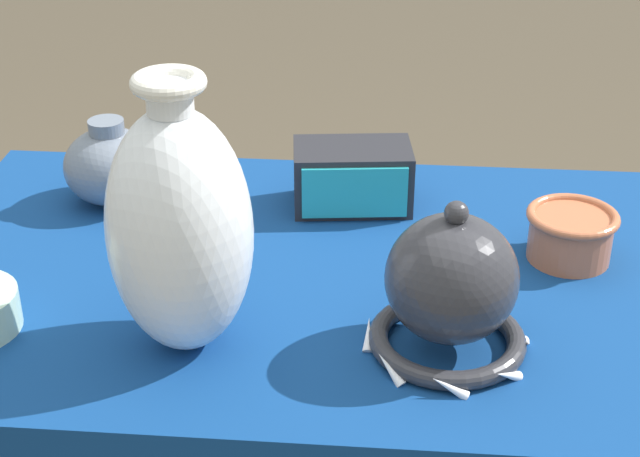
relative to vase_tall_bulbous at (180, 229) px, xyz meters
name	(u,v)px	position (x,y,z in m)	size (l,w,h in m)	color
display_table	(319,333)	(0.14, 0.15, -0.23)	(1.06, 0.66, 0.69)	brown
vase_tall_bulbous	(180,229)	(0.00, 0.00, 0.00)	(0.16, 0.16, 0.32)	white
vase_dome_bell	(451,290)	(0.29, 0.02, -0.07)	(0.19, 0.19, 0.19)	#2D2D33
mosaic_tile_box	(352,177)	(0.17, 0.36, -0.10)	(0.18, 0.12, 0.09)	#232328
cup_wide_terracotta	(571,233)	(0.45, 0.23, -0.11)	(0.12, 0.12, 0.07)	#BC6642
jar_round_slate	(110,165)	(-0.18, 0.34, -0.09)	(0.13, 0.13, 0.13)	slate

